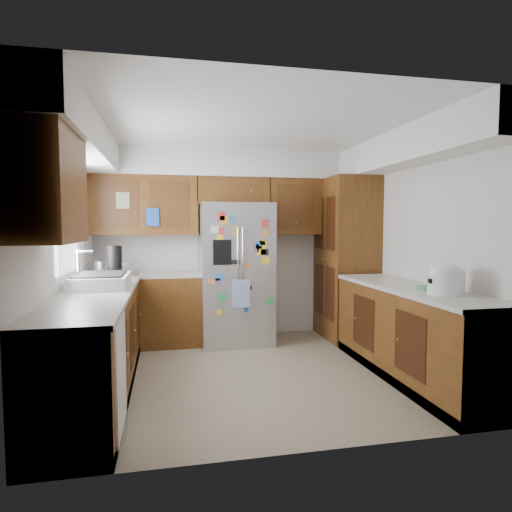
{
  "coord_description": "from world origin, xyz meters",
  "views": [
    {
      "loc": [
        -0.86,
        -4.23,
        1.51
      ],
      "look_at": [
        0.09,
        0.35,
        1.18
      ],
      "focal_mm": 30.0,
      "sensor_mm": 36.0,
      "label": 1
    }
  ],
  "objects_px": {
    "rice_cooker": "(446,278)",
    "paper_towel": "(435,280)",
    "fridge": "(236,274)",
    "pantry": "(346,259)"
  },
  "relations": [
    {
      "from": "pantry",
      "to": "paper_towel",
      "type": "bearing_deg",
      "value": -91.93
    },
    {
      "from": "rice_cooker",
      "to": "paper_towel",
      "type": "xyz_separation_m",
      "value": [
        -0.07,
        0.04,
        -0.02
      ]
    },
    {
      "from": "fridge",
      "to": "paper_towel",
      "type": "distance_m",
      "value": 2.57
    },
    {
      "from": "rice_cooker",
      "to": "paper_towel",
      "type": "bearing_deg",
      "value": 147.81
    },
    {
      "from": "fridge",
      "to": "paper_towel",
      "type": "bearing_deg",
      "value": -56.1
    },
    {
      "from": "fridge",
      "to": "pantry",
      "type": "bearing_deg",
      "value": -2.06
    },
    {
      "from": "paper_towel",
      "to": "fridge",
      "type": "bearing_deg",
      "value": 123.9
    },
    {
      "from": "pantry",
      "to": "fridge",
      "type": "distance_m",
      "value": 1.51
    },
    {
      "from": "fridge",
      "to": "rice_cooker",
      "type": "height_order",
      "value": "fridge"
    },
    {
      "from": "pantry",
      "to": "rice_cooker",
      "type": "distance_m",
      "value": 2.12
    }
  ]
}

